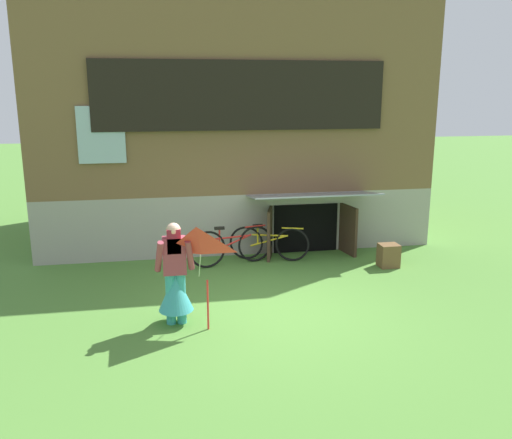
{
  "coord_description": "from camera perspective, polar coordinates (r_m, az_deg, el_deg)",
  "views": [
    {
      "loc": [
        -1.72,
        -7.92,
        3.43
      ],
      "look_at": [
        -0.06,
        1.09,
        1.23
      ],
      "focal_mm": 37.87,
      "sensor_mm": 36.0,
      "label": 1
    }
  ],
  "objects": [
    {
      "name": "log_house",
      "position": [
        13.29,
        -3.03,
        10.74
      ],
      "size": [
        8.51,
        5.62,
        5.58
      ],
      "color": "#9E998E",
      "rests_on": "ground_plane"
    },
    {
      "name": "ground_plane",
      "position": [
        8.8,
        1.69,
        -9.43
      ],
      "size": [
        60.0,
        60.0,
        0.0
      ],
      "primitive_type": "plane",
      "color": "#4C7F33"
    },
    {
      "name": "bicycle_yellow",
      "position": [
        11.11,
        1.38,
        -2.5
      ],
      "size": [
        1.59,
        0.56,
        0.75
      ],
      "rotation": [
        0.0,
        0.0,
        -0.32
      ],
      "color": "black",
      "rests_on": "ground_plane"
    },
    {
      "name": "kite",
      "position": [
        7.53,
        -6.25,
        -3.43
      ],
      "size": [
        0.85,
        0.78,
        1.54
      ],
      "color": "red",
      "rests_on": "ground_plane"
    },
    {
      "name": "person",
      "position": [
        8.14,
        -8.52,
        -6.57
      ],
      "size": [
        0.61,
        0.52,
        1.56
      ],
      "rotation": [
        0.0,
        0.0,
        0.13
      ],
      "color": "teal",
      "rests_on": "ground_plane"
    },
    {
      "name": "bicycle_red",
      "position": [
        10.82,
        -2.59,
        -2.8
      ],
      "size": [
        1.74,
        0.44,
        0.81
      ],
      "rotation": [
        0.0,
        0.0,
        0.22
      ],
      "color": "black",
      "rests_on": "ground_plane"
    },
    {
      "name": "wooden_crate",
      "position": [
        11.06,
        13.82,
        -3.71
      ],
      "size": [
        0.38,
        0.33,
        0.46
      ],
      "primitive_type": "cube",
      "color": "brown",
      "rests_on": "ground_plane"
    }
  ]
}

